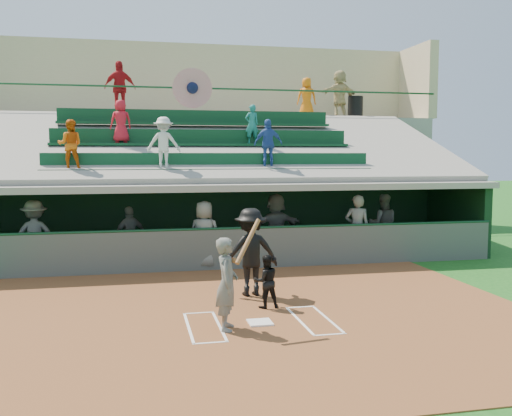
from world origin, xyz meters
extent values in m
plane|color=#175016|center=(0.00, 0.00, 0.00)|extent=(100.00, 100.00, 0.00)
cube|color=brown|center=(0.00, 0.50, 0.01)|extent=(11.00, 9.00, 0.02)
cube|color=white|center=(0.00, 0.00, 0.04)|extent=(0.43, 0.43, 0.03)
cube|color=silver|center=(-0.75, 0.00, 0.02)|extent=(0.05, 1.80, 0.01)
cube|color=white|center=(0.75, 0.00, 0.02)|extent=(0.05, 1.80, 0.01)
cube|color=white|center=(-1.30, 0.00, 0.02)|extent=(0.05, 1.80, 0.01)
cube|color=silver|center=(1.30, 0.00, 0.02)|extent=(0.05, 1.80, 0.01)
cube|color=white|center=(-1.02, 0.90, 0.02)|extent=(0.60, 0.05, 0.01)
cube|color=white|center=(1.02, 0.90, 0.02)|extent=(0.60, 0.05, 0.01)
cube|color=silver|center=(-1.02, -0.90, 0.02)|extent=(0.60, 0.05, 0.01)
cube|color=silver|center=(1.02, -0.90, 0.02)|extent=(0.60, 0.05, 0.01)
cube|color=gray|center=(0.00, 6.75, 0.02)|extent=(16.00, 3.50, 0.04)
cube|color=gray|center=(0.00, 13.50, 2.30)|extent=(20.00, 3.00, 4.60)
cube|color=#4F544F|center=(0.00, 5.00, 0.55)|extent=(16.00, 0.06, 1.10)
cylinder|color=#133D23|center=(0.00, 5.00, 1.12)|extent=(16.00, 0.08, 0.08)
cube|color=black|center=(0.00, 8.50, 1.10)|extent=(16.00, 0.25, 2.20)
cube|color=black|center=(8.00, 6.75, 1.10)|extent=(0.25, 3.50, 2.20)
cube|color=gray|center=(0.00, 6.75, 2.20)|extent=(16.40, 3.90, 0.18)
cube|color=gray|center=(0.00, 10.25, 1.15)|extent=(16.40, 3.50, 2.30)
cube|color=gray|center=(0.00, 11.90, 2.30)|extent=(16.40, 0.30, 4.60)
cube|color=gray|center=(0.00, 8.60, 3.45)|extent=(16.40, 6.51, 2.37)
cube|color=#0B341D|center=(0.00, 6.20, 2.65)|extent=(9.40, 0.42, 0.08)
cube|color=#0D3B21|center=(0.00, 6.40, 2.91)|extent=(9.40, 0.06, 0.45)
cube|color=#0C361C|center=(0.00, 8.10, 3.40)|extent=(9.40, 0.42, 0.08)
cube|color=#0C371C|center=(0.00, 8.30, 3.66)|extent=(9.40, 0.06, 0.45)
cube|color=#0B3319|center=(0.00, 10.00, 4.15)|extent=(9.40, 0.42, 0.08)
cube|color=#0C361B|center=(0.00, 10.20, 4.41)|extent=(9.40, 0.06, 0.45)
imported|color=#CB560B|center=(-3.89, 6.30, 3.36)|extent=(0.67, 0.53, 1.34)
imported|color=silver|center=(-1.38, 6.30, 3.41)|extent=(1.02, 0.70, 1.45)
imported|color=#274B9D|center=(1.63, 6.30, 3.40)|extent=(0.84, 0.37, 1.43)
imported|color=red|center=(-2.58, 8.20, 4.10)|extent=(0.73, 0.56, 1.32)
imported|color=#186D66|center=(1.53, 8.20, 4.06)|extent=(0.50, 0.38, 1.24)
cylinder|color=#143F20|center=(0.00, 12.00, 5.60)|extent=(20.00, 0.07, 0.07)
cylinder|color=red|center=(0.00, 11.98, 5.60)|extent=(1.50, 0.06, 1.50)
sphere|color=#0D1334|center=(0.00, 11.95, 5.60)|extent=(0.44, 0.44, 0.44)
cube|color=tan|center=(0.00, 15.00, 6.20)|extent=(20.00, 0.40, 3.20)
cube|color=tan|center=(10.00, 13.50, 6.20)|extent=(0.40, 3.00, 3.20)
imported|color=#535551|center=(-0.65, -0.23, 0.84)|extent=(0.51, 0.66, 1.63)
cylinder|color=#946035|center=(-0.30, -0.38, 1.60)|extent=(0.56, 0.54, 0.75)
sphere|color=brown|center=(-0.52, -0.23, 1.25)|extent=(0.10, 0.10, 0.10)
imported|color=black|center=(0.34, 1.02, 0.56)|extent=(0.55, 0.44, 1.08)
imported|color=black|center=(0.25, 2.11, 0.97)|extent=(1.27, 0.77, 1.91)
cube|color=brown|center=(-0.22, 8.03, 0.29)|extent=(15.77, 5.51, 0.49)
imported|color=#595C57|center=(-4.83, 6.00, 0.96)|extent=(1.27, 0.83, 1.84)
imported|color=#51544F|center=(-2.35, 6.19, 0.85)|extent=(1.03, 0.76, 1.62)
imported|color=#5B5E59|center=(-0.39, 5.22, 0.95)|extent=(1.05, 0.90, 1.81)
imported|color=#535550|center=(1.84, 6.22, 0.99)|extent=(1.85, 0.96, 1.91)
imported|color=#52544F|center=(3.99, 5.24, 1.00)|extent=(0.81, 0.67, 1.91)
imported|color=#545752|center=(5.28, 6.34, 0.96)|extent=(1.07, 0.94, 1.84)
cylinder|color=black|center=(7.04, 13.19, 5.08)|extent=(0.64, 0.64, 0.96)
imported|color=#AF1418|center=(-2.67, 12.32, 5.59)|extent=(1.23, 0.70, 1.98)
imported|color=orange|center=(4.72, 12.65, 5.41)|extent=(0.87, 0.64, 1.61)
imported|color=tan|center=(6.19, 12.83, 5.59)|extent=(1.93, 1.10, 1.98)
camera|label=1|loc=(-2.18, -9.92, 3.09)|focal=40.00mm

